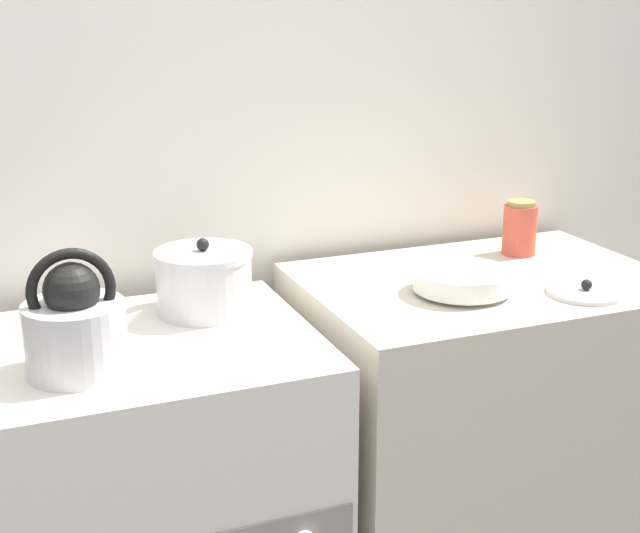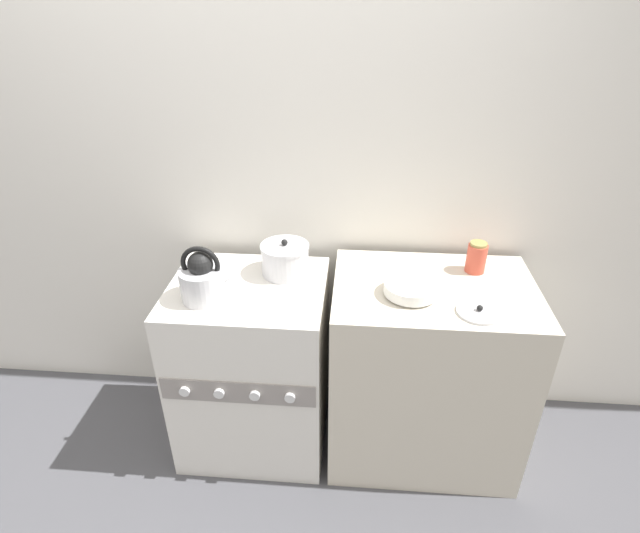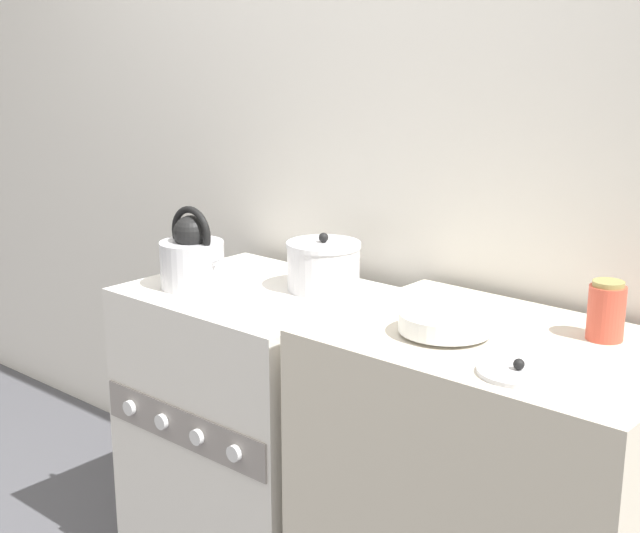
% 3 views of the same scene
% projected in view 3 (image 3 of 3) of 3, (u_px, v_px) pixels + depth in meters
% --- Properties ---
extents(wall_back, '(7.00, 0.06, 2.50)m').
position_uv_depth(wall_back, '(340.00, 149.00, 2.76)').
color(wall_back, silver).
rests_on(wall_back, ground_plane).
extents(stove, '(0.68, 0.60, 0.88)m').
position_uv_depth(stove, '(258.00, 429.00, 2.69)').
color(stove, silver).
rests_on(stove, ground_plane).
extents(counter, '(0.85, 0.60, 0.91)m').
position_uv_depth(counter, '(492.00, 514.00, 2.18)').
color(counter, beige).
rests_on(counter, ground_plane).
extents(kettle, '(0.23, 0.19, 0.24)m').
position_uv_depth(kettle, '(192.00, 257.00, 2.57)').
color(kettle, silver).
rests_on(kettle, stove).
extents(cooking_pot, '(0.21, 0.21, 0.17)m').
position_uv_depth(cooking_pot, '(324.00, 266.00, 2.55)').
color(cooking_pot, silver).
rests_on(cooking_pot, stove).
extents(enamel_bowl, '(0.22, 0.22, 0.05)m').
position_uv_depth(enamel_bowl, '(445.00, 322.00, 2.08)').
color(enamel_bowl, white).
rests_on(enamel_bowl, counter).
extents(storage_jar, '(0.08, 0.08, 0.14)m').
position_uv_depth(storage_jar, '(606.00, 311.00, 2.04)').
color(storage_jar, '#CC4C38').
rests_on(storage_jar, counter).
extents(loose_pot_lid, '(0.17, 0.17, 0.03)m').
position_uv_depth(loose_pot_lid, '(518.00, 372.00, 1.84)').
color(loose_pot_lid, silver).
rests_on(loose_pot_lid, counter).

